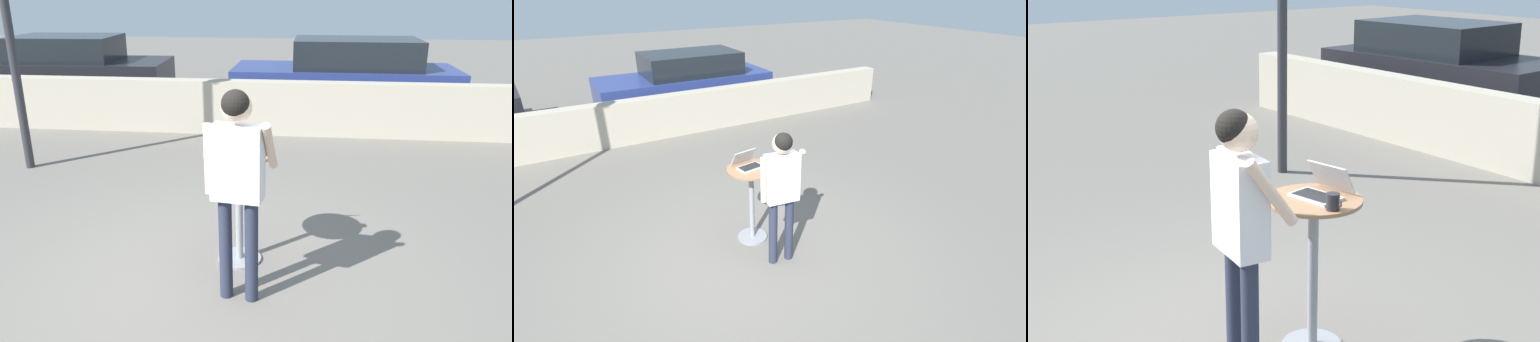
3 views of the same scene
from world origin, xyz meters
The scene contains 7 objects.
ground_plane centered at (0.00, 0.00, 0.00)m, with size 50.00×50.00×0.00m, color slate.
pavement_kerb centered at (0.00, 5.00, 0.48)m, with size 13.35×0.35×0.95m.
cafe_table centered at (0.27, 0.39, 0.71)m, with size 0.64×0.64×1.09m.
laptop centered at (0.26, 0.46, 1.14)m, with size 0.38×0.37×0.21m.
coffee_mug centered at (0.51, 0.35, 1.14)m, with size 0.13×0.09×0.11m.
standing_person centered at (0.35, -0.24, 1.15)m, with size 0.57×0.36×1.78m.
parked_car_near_street centered at (1.62, 6.73, 0.80)m, with size 4.56×1.97×1.56m.
Camera 2 is at (-1.90, -3.81, 3.34)m, focal length 28.00 mm.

